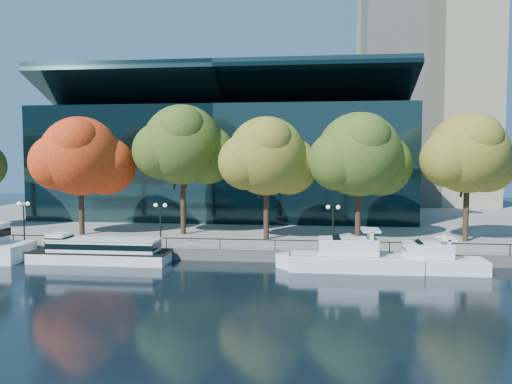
# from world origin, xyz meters

# --- Properties ---
(ground) EXTENTS (160.00, 160.00, 0.00)m
(ground) POSITION_xyz_m (0.00, 0.00, 0.00)
(ground) COLOR black
(ground) RESTS_ON ground
(promenade) EXTENTS (90.00, 67.08, 1.00)m
(promenade) POSITION_xyz_m (0.00, 36.38, 0.50)
(promenade) COLOR slate
(promenade) RESTS_ON ground
(railing) EXTENTS (88.20, 0.08, 0.99)m
(railing) POSITION_xyz_m (0.00, 3.25, 1.94)
(railing) COLOR black
(railing) RESTS_ON promenade
(convention_building) EXTENTS (50.00, 24.57, 21.43)m
(convention_building) POSITION_xyz_m (-4.00, 31.79, 8.51)
(convention_building) COLOR black
(convention_building) RESTS_ON ground
(office_tower) EXTENTS (22.50, 22.50, 65.90)m
(office_tower) POSITION_xyz_m (28.00, 55.00, 33.02)
(office_tower) COLOR tan
(office_tower) RESTS_ON ground
(tour_boat) EXTENTS (13.69, 3.05, 2.60)m
(tour_boat) POSITION_xyz_m (-10.76, 1.05, 1.10)
(tour_boat) COLOR white
(tour_boat) RESTS_ON ground
(cruiser_near) EXTENTS (11.89, 3.06, 3.44)m
(cruiser_near) POSITION_xyz_m (11.31, 0.63, 1.07)
(cruiser_near) COLOR white
(cruiser_near) RESTS_ON ground
(cruiser_far) EXTENTS (9.35, 2.59, 3.06)m
(cruiser_far) POSITION_xyz_m (17.67, 0.53, 0.97)
(cruiser_far) COLOR white
(cruiser_far) RESTS_ON ground
(tree_1) EXTENTS (10.55, 8.65, 12.68)m
(tree_1) POSITION_xyz_m (-16.28, 10.08, 9.27)
(tree_1) COLOR black
(tree_1) RESTS_ON promenade
(tree_2) EXTENTS (10.78, 8.84, 13.99)m
(tree_2) POSITION_xyz_m (-5.51, 11.80, 10.49)
(tree_2) COLOR black
(tree_2) RESTS_ON promenade
(tree_3) EXTENTS (9.97, 8.18, 12.45)m
(tree_3) POSITION_xyz_m (3.79, 9.46, 9.29)
(tree_3) COLOR black
(tree_3) RESTS_ON promenade
(tree_4) EXTENTS (10.61, 8.70, 12.86)m
(tree_4) POSITION_xyz_m (13.06, 10.22, 9.44)
(tree_4) COLOR black
(tree_4) RESTS_ON promenade
(tree_5) EXTENTS (9.88, 8.10, 12.69)m
(tree_5) POSITION_xyz_m (23.62, 10.48, 9.57)
(tree_5) COLOR black
(tree_5) RESTS_ON promenade
(lamp_0) EXTENTS (1.26, 0.36, 4.03)m
(lamp_0) POSITION_xyz_m (-19.63, 4.50, 3.98)
(lamp_0) COLOR black
(lamp_0) RESTS_ON promenade
(lamp_1) EXTENTS (1.26, 0.36, 4.03)m
(lamp_1) POSITION_xyz_m (-5.91, 4.50, 3.98)
(lamp_1) COLOR black
(lamp_1) RESTS_ON promenade
(lamp_2) EXTENTS (1.26, 0.36, 4.03)m
(lamp_2) POSITION_xyz_m (10.16, 4.50, 3.98)
(lamp_2) COLOR black
(lamp_2) RESTS_ON promenade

